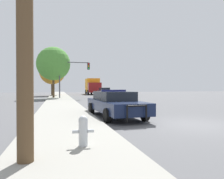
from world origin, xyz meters
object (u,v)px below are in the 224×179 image
tree_sidewalk_far (52,72)px  traffic_light (72,72)px  fire_hydrant (83,130)px  tree_sidewalk_mid (53,64)px  car_background_oncoming (105,91)px  police_car (115,103)px  box_truck (93,86)px  car_background_distant (97,91)px

tree_sidewalk_far → traffic_light: bearing=-75.6°
fire_hydrant → tree_sidewalk_mid: (-1.08, 24.64, 4.09)m
traffic_light → car_background_oncoming: traffic_light is taller
tree_sidewalk_far → fire_hydrant: bearing=-87.6°
police_car → fire_hydrant: police_car is taller
car_background_oncoming → box_truck: 7.79m
box_truck → tree_sidewalk_far: 9.53m
fire_hydrant → traffic_light: 23.65m
car_background_distant → tree_sidewalk_mid: size_ratio=0.63×
fire_hydrant → car_background_distant: bearing=79.4°
police_car → car_background_oncoming: bearing=-104.4°
car_background_oncoming → tree_sidewalk_mid: tree_sidewalk_mid is taller
police_car → tree_sidewalk_mid: 19.63m
car_background_distant → box_truck: box_truck is taller
tree_sidewalk_mid → tree_sidewalk_far: (-0.34, 9.49, -0.44)m
traffic_light → tree_sidewalk_mid: bearing=153.1°
police_car → car_background_distant: police_car is taller
tree_sidewalk_mid → car_background_oncoming: bearing=38.2°
car_background_distant → tree_sidewalk_far: bearing=-154.0°
traffic_light → box_truck: 16.40m
traffic_light → car_background_distant: bearing=69.1°
fire_hydrant → car_background_oncoming: (7.28, 31.21, 0.22)m
car_background_oncoming → tree_sidewalk_far: (-8.69, 2.92, 3.44)m
traffic_light → tree_sidewalk_mid: 2.91m
traffic_light → tree_sidewalk_mid: tree_sidewalk_mid is taller
police_car → car_background_oncoming: (4.96, 25.51, 0.04)m
car_background_distant → tree_sidewalk_far: size_ratio=0.67×
fire_hydrant → car_background_oncoming: bearing=76.9°
car_background_distant → car_background_oncoming: (-0.10, -8.05, 0.05)m
fire_hydrant → box_truck: bearing=80.6°
fire_hydrant → traffic_light: size_ratio=0.16×
police_car → traffic_light: 17.97m
police_car → box_truck: (4.14, 33.19, 1.02)m
car_background_distant → police_car: bearing=-102.9°
traffic_light → car_background_oncoming: size_ratio=1.16×
car_background_distant → car_background_oncoming: size_ratio=1.03×
car_background_distant → tree_sidewalk_mid: (-8.46, -14.62, 3.92)m
police_car → box_truck: 33.47m
traffic_light → box_truck: traffic_light is taller
car_background_distant → car_background_oncoming: 8.05m
traffic_light → tree_sidewalk_far: 11.07m
car_background_oncoming → traffic_light: bearing=50.5°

